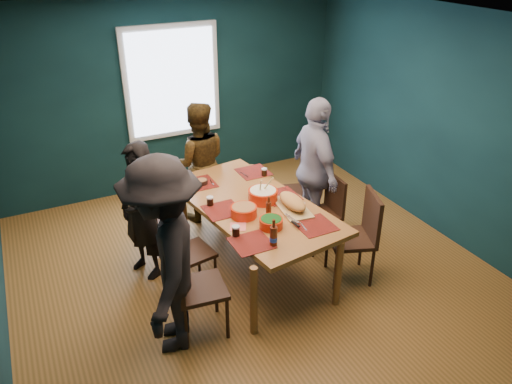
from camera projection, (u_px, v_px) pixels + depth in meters
room at (239, 150)px, 5.21m from camera, size 5.01×5.01×2.71m
dining_table at (253, 209)px, 5.38m from camera, size 1.35×2.26×0.81m
chair_left_far at (161, 214)px, 5.77m from camera, size 0.42×0.42×0.84m
chair_left_mid at (184, 248)px, 5.08m from camera, size 0.47×0.47×0.90m
chair_left_near at (190, 282)px, 4.50m from camera, size 0.50×0.50×1.00m
chair_right_far at (296, 186)px, 6.34m from camera, size 0.51×0.51×0.89m
chair_right_mid at (327, 207)px, 5.85m from camera, size 0.42×0.42×0.89m
chair_right_near at (360, 230)px, 5.27m from camera, size 0.58×0.58×1.01m
person_far_left at (141, 212)px, 5.26m from camera, size 0.57×0.66×1.54m
person_back at (199, 162)px, 6.33m from camera, size 0.90×0.78×1.57m
person_right at (315, 170)px, 5.91m from camera, size 0.56×1.08×1.76m
person_near_left at (165, 258)px, 4.24m from camera, size 1.08×1.37×1.86m
bowl_salad at (244, 211)px, 5.07m from camera, size 0.27×0.27×0.11m
bowl_dumpling at (263, 195)px, 5.36m from camera, size 0.32×0.32×0.30m
bowl_herbs at (271, 223)px, 4.88m from camera, size 0.23×0.23×0.10m
cutting_board at (292, 203)px, 5.20m from camera, size 0.34×0.68×0.15m
small_bowl at (202, 182)px, 5.73m from camera, size 0.14×0.14×0.06m
beer_bottle_a at (274, 236)px, 4.58m from camera, size 0.07×0.07×0.27m
beer_bottle_b at (269, 208)px, 5.07m from camera, size 0.06×0.06×0.22m
cola_glass_a at (236, 231)px, 4.74m from camera, size 0.08×0.08×0.11m
cola_glass_b at (302, 207)px, 5.16m from camera, size 0.07×0.07×0.10m
cola_glass_c at (264, 172)px, 5.91m from camera, size 0.07×0.07×0.10m
cola_glass_d at (210, 201)px, 5.27m from camera, size 0.07×0.07×0.10m
napkin_a at (281, 195)px, 5.49m from camera, size 0.16×0.16×0.00m
napkin_b at (238, 227)px, 4.91m from camera, size 0.21×0.21×0.00m
napkin_c at (315, 226)px, 4.93m from camera, size 0.18×0.18×0.00m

